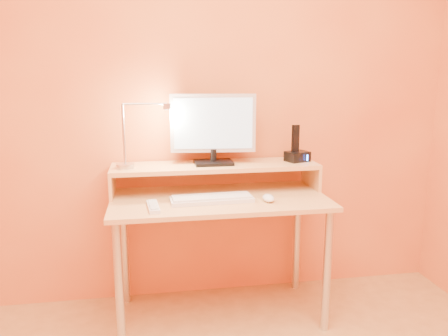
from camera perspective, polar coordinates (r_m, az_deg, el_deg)
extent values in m
cube|color=#E78843|center=(2.68, -1.71, 9.02)|extent=(3.00, 0.04, 2.50)
cylinder|color=silver|center=(2.33, -13.48, -14.88)|extent=(0.04, 0.04, 0.69)
cylinder|color=silver|center=(2.50, 13.25, -12.96)|extent=(0.04, 0.04, 0.69)
cylinder|color=silver|center=(2.79, -12.83, -10.25)|extent=(0.04, 0.04, 0.69)
cylinder|color=silver|center=(2.93, 9.45, -8.99)|extent=(0.04, 0.04, 0.69)
cube|color=tan|center=(2.45, -0.59, -4.12)|extent=(1.20, 0.60, 0.02)
cube|color=tan|center=(2.56, -14.32, -1.97)|extent=(0.02, 0.30, 0.14)
cube|color=tan|center=(2.73, 11.26, -0.98)|extent=(0.02, 0.30, 0.14)
cube|color=tan|center=(2.56, -1.13, 0.24)|extent=(1.20, 0.30, 0.02)
cube|color=black|center=(2.55, -1.38, 0.71)|extent=(0.22, 0.16, 0.02)
cylinder|color=black|center=(2.55, -1.38, 1.68)|extent=(0.04, 0.04, 0.07)
cube|color=#BCBCC0|center=(2.53, -1.43, 5.85)|extent=(0.49, 0.08, 0.33)
cube|color=black|center=(2.55, -1.51, 5.90)|extent=(0.44, 0.06, 0.28)
cube|color=#9DBDD3|center=(2.51, -1.37, 5.80)|extent=(0.44, 0.05, 0.29)
cylinder|color=silver|center=(2.50, -12.72, 0.26)|extent=(0.10, 0.10, 0.02)
cylinder|color=silver|center=(2.47, -12.91, 4.28)|extent=(0.01, 0.01, 0.33)
cylinder|color=silver|center=(2.45, -10.27, 8.21)|extent=(0.24, 0.01, 0.01)
cylinder|color=silver|center=(2.46, -7.43, 7.95)|extent=(0.04, 0.04, 0.03)
cylinder|color=#FFEAC6|center=(2.46, -7.42, 7.58)|extent=(0.03, 0.03, 0.00)
cube|color=black|center=(2.67, 9.51, 1.50)|extent=(0.16, 0.14, 0.06)
cube|color=black|center=(2.65, 9.28, 3.83)|extent=(0.05, 0.04, 0.16)
cube|color=#3694FF|center=(2.64, 10.79, 1.32)|extent=(0.01, 0.00, 0.04)
cube|color=silver|center=(2.37, -1.60, -4.12)|extent=(0.45, 0.16, 0.02)
ellipsoid|color=white|center=(2.38, 5.81, -3.90)|extent=(0.07, 0.11, 0.04)
cube|color=silver|center=(2.28, -9.20, -4.99)|extent=(0.07, 0.20, 0.02)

